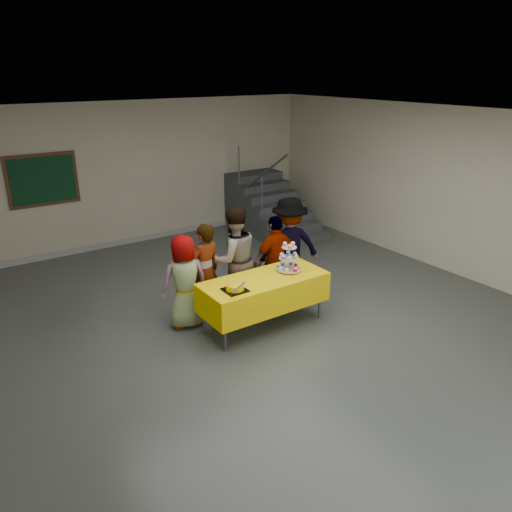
% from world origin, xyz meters
% --- Properties ---
extents(room_shell, '(10.00, 10.04, 3.02)m').
position_xyz_m(room_shell, '(0.00, 0.02, 2.13)').
color(room_shell, '#4C514C').
rests_on(room_shell, ground).
extents(bake_table, '(1.88, 0.78, 0.77)m').
position_xyz_m(bake_table, '(-0.11, 0.29, 0.56)').
color(bake_table, '#595960').
rests_on(bake_table, ground).
extents(cupcake_stand, '(0.38, 0.38, 0.44)m').
position_xyz_m(cupcake_stand, '(0.37, 0.31, 0.93)').
color(cupcake_stand, silver).
rests_on(cupcake_stand, bake_table).
extents(bear_cake, '(0.32, 0.36, 0.12)m').
position_xyz_m(bear_cake, '(-0.68, 0.16, 0.83)').
color(bear_cake, black).
rests_on(bear_cake, bake_table).
extents(schoolchild_a, '(0.75, 0.54, 1.41)m').
position_xyz_m(schoolchild_a, '(-1.04, 0.96, 0.70)').
color(schoolchild_a, slate).
rests_on(schoolchild_a, ground).
extents(schoolchild_b, '(0.59, 0.43, 1.50)m').
position_xyz_m(schoolchild_b, '(-0.66, 1.03, 0.75)').
color(schoolchild_b, '#5C5B65').
rests_on(schoolchild_b, ground).
extents(schoolchild_c, '(0.89, 0.74, 1.67)m').
position_xyz_m(schoolchild_c, '(-0.15, 1.04, 0.84)').
color(schoolchild_c, slate).
rests_on(schoolchild_c, ground).
extents(schoolchild_d, '(0.85, 0.36, 1.44)m').
position_xyz_m(schoolchild_d, '(0.56, 0.89, 0.72)').
color(schoolchild_d, slate).
rests_on(schoolchild_d, ground).
extents(schoolchild_e, '(1.20, 0.88, 1.66)m').
position_xyz_m(schoolchild_e, '(0.93, 1.03, 0.83)').
color(schoolchild_e, slate).
rests_on(schoolchild_e, ground).
extents(staircase, '(1.30, 2.40, 2.04)m').
position_xyz_m(staircase, '(2.70, 4.13, 0.49)').
color(staircase, '#424447').
rests_on(staircase, ground).
extents(noticeboard, '(1.30, 0.05, 1.00)m').
position_xyz_m(noticeboard, '(-1.98, 4.96, 1.60)').
color(noticeboard, '#472B16').
rests_on(noticeboard, ground).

